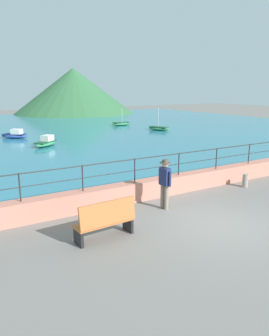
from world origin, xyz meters
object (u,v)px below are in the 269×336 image
(boat_0, at_px, (159,128))
(boat_4, at_px, (15,135))
(person_walking, at_px, (165,182))
(boat_1, at_px, (46,142))
(bollard, at_px, (245,181))
(bench_main, at_px, (106,220))
(boat_5, at_px, (121,124))

(boat_0, bearing_deg, boat_4, 171.85)
(person_walking, relative_size, boat_1, 0.75)
(person_walking, height_order, boat_1, person_walking)
(boat_0, xyz_separation_m, boat_1, (-12.04, -3.20, 0.06))
(boat_0, bearing_deg, bollard, -114.03)
(bench_main, xyz_separation_m, person_walking, (2.79, 1.10, 0.42))
(bench_main, relative_size, boat_4, 0.75)
(boat_0, distance_m, boat_1, 12.45)
(person_walking, relative_size, bollard, 3.12)
(bench_main, distance_m, person_walking, 3.02)
(boat_0, bearing_deg, bench_main, -128.67)
(boat_0, height_order, boat_5, boat_0)
(boat_1, distance_m, boat_4, 5.19)
(person_walking, distance_m, boat_5, 25.64)
(person_walking, distance_m, bollard, 4.52)
(boat_5, bearing_deg, bollard, -106.06)
(bollard, relative_size, boat_0, 0.23)
(bench_main, distance_m, boat_0, 23.86)
(boat_0, bearing_deg, boat_1, -165.13)
(boat_0, height_order, boat_1, boat_0)
(boat_1, height_order, boat_4, same)
(bench_main, relative_size, bollard, 3.09)
(person_walking, bearing_deg, bench_main, -158.54)
(boat_1, bearing_deg, boat_5, 38.83)
(bench_main, bearing_deg, boat_0, 51.33)
(boat_0, relative_size, boat_5, 1.06)
(bollard, xyz_separation_m, boat_1, (-4.37, 14.01, 0.05))
(bench_main, distance_m, boat_4, 20.59)
(bollard, relative_size, boat_4, 0.24)
(bench_main, xyz_separation_m, boat_5, (13.81, 24.23, -0.30))
(bollard, relative_size, boat_5, 0.24)
(boat_4, bearing_deg, bollard, -74.04)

